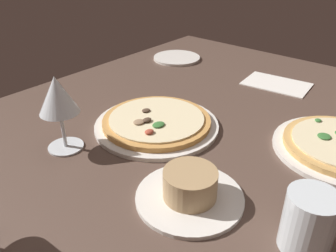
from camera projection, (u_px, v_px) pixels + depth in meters
dining_table at (180, 157)px, 75.33cm from camera, size 150.00×110.00×4.00cm
pizza_main at (157, 123)px, 82.23cm from camera, size 29.53×29.53×3.38cm
ramekin_on_saucer at (190, 189)px, 59.49cm from camera, size 18.99×18.99×5.88cm
wine_glass_far at (58, 98)px, 69.15cm from camera, size 8.22×8.22×16.46cm
water_glass at (308, 225)px, 49.60cm from camera, size 7.56×7.56×9.57cm
side_plate at (177, 58)px, 126.36cm from camera, size 16.91×16.91×0.90cm
paper_menu at (276, 84)px, 105.71cm from camera, size 14.62×20.26×0.30cm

